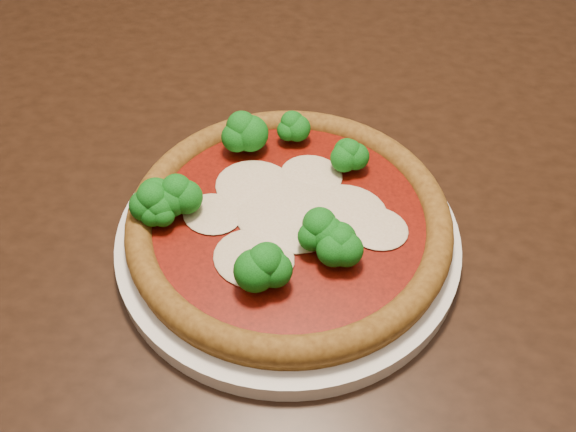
% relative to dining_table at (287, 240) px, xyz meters
% --- Properties ---
extents(dining_table, '(1.39, 1.24, 0.75)m').
position_rel_dining_table_xyz_m(dining_table, '(0.00, 0.00, 0.00)').
color(dining_table, black).
rests_on(dining_table, floor).
extents(plate, '(0.31, 0.31, 0.02)m').
position_rel_dining_table_xyz_m(plate, '(0.04, -0.08, 0.11)').
color(plate, silver).
rests_on(plate, dining_table).
extents(pizza, '(0.29, 0.29, 0.06)m').
position_rel_dining_table_xyz_m(pizza, '(0.03, -0.07, 0.13)').
color(pizza, brown).
rests_on(pizza, plate).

